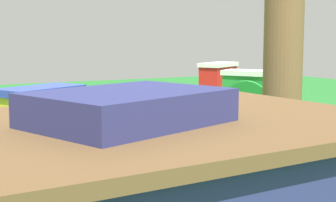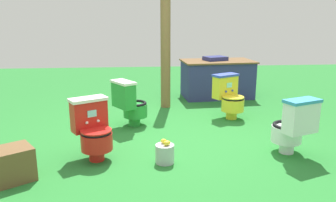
{
  "view_description": "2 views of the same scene",
  "coord_description": "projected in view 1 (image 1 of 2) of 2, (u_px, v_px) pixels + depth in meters",
  "views": [
    {
      "loc": [
        1.73,
        3.66,
        0.98
      ],
      "look_at": [
        0.0,
        0.38,
        0.51
      ],
      "focal_mm": 55.13,
      "sensor_mm": 36.0,
      "label": 1
    },
    {
      "loc": [
        -0.33,
        -4.37,
        1.67
      ],
      "look_at": [
        0.06,
        0.11,
        0.54
      ],
      "focal_mm": 36.33,
      "sensor_mm": 36.0,
      "label": 2
    }
  ],
  "objects": [
    {
      "name": "toilet_red",
      "position": [
        208.0,
        100.0,
        4.93
      ],
      "size": [
        0.59,
        0.63,
        0.73
      ],
      "rotation": [
        0.0,
        0.0,
        3.65
      ],
      "color": "red",
      "rests_on": "ground"
    },
    {
      "name": "toilet_green",
      "position": [
        247.0,
        120.0,
        3.7
      ],
      "size": [
        0.63,
        0.61,
        0.73
      ],
      "rotation": [
        0.0,
        0.0,
        5.29
      ],
      "color": "green",
      "rests_on": "ground"
    },
    {
      "name": "lemon_bucket",
      "position": [
        119.0,
        129.0,
        4.76
      ],
      "size": [
        0.22,
        0.22,
        0.28
      ],
      "color": "#B7B7BF",
      "rests_on": "ground"
    },
    {
      "name": "toilet_yellow",
      "position": [
        28.0,
        154.0,
        2.66
      ],
      "size": [
        0.58,
        0.62,
        0.73
      ],
      "rotation": [
        0.0,
        0.0,
        3.62
      ],
      "color": "yellow",
      "rests_on": "ground"
    },
    {
      "name": "ground",
      "position": [
        146.0,
        158.0,
        4.14
      ],
      "size": [
        14.0,
        14.0,
        0.0
      ],
      "primitive_type": "plane",
      "color": "#26752D"
    },
    {
      "name": "small_crate",
      "position": [
        242.0,
        108.0,
        5.75
      ],
      "size": [
        0.52,
        0.51,
        0.35
      ],
      "primitive_type": "cube",
      "rotation": [
        0.0,
        0.0,
        3.73
      ],
      "color": "brown",
      "rests_on": "ground"
    },
    {
      "name": "wooden_post",
      "position": [
        284.0,
        27.0,
        2.35
      ],
      "size": [
        0.18,
        0.18,
        2.04
      ],
      "primitive_type": "cylinder",
      "color": "brown",
      "rests_on": "ground"
    }
  ]
}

